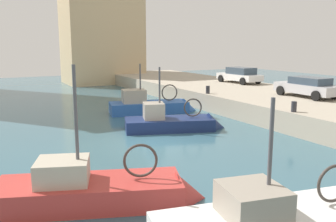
% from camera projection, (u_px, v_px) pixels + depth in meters
% --- Properties ---
extents(water_surface, '(80.00, 80.00, 0.00)m').
position_uv_depth(water_surface, '(150.00, 143.00, 17.66)').
color(water_surface, '#386070').
rests_on(water_surface, ground).
extents(quay_wall, '(9.00, 56.00, 1.20)m').
position_uv_depth(quay_wall, '(317.00, 110.00, 22.81)').
color(quay_wall, '#ADA08C').
rests_on(quay_wall, ground).
extents(fishing_boat_red, '(6.42, 3.72, 4.97)m').
position_uv_depth(fishing_boat_red, '(102.00, 201.00, 10.87)').
color(fishing_boat_red, '#BC3833').
rests_on(fishing_boat_red, ground).
extents(fishing_boat_navy, '(5.86, 3.44, 4.32)m').
position_uv_depth(fishing_boat_navy, '(176.00, 128.00, 20.29)').
color(fishing_boat_navy, navy).
rests_on(fishing_boat_navy, ground).
extents(fishing_boat_blue, '(6.33, 3.15, 4.25)m').
position_uv_depth(fishing_boat_blue, '(153.00, 111.00, 25.30)').
color(fishing_boat_blue, '#2D60B7').
rests_on(fishing_boat_blue, ground).
extents(parked_car_white, '(2.23, 4.42, 1.40)m').
position_uv_depth(parked_car_white, '(240.00, 75.00, 32.92)').
color(parked_car_white, silver).
rests_on(parked_car_white, quay_wall).
extents(parked_car_silver, '(1.91, 4.39, 1.33)m').
position_uv_depth(parked_car_silver, '(307.00, 87.00, 24.18)').
color(parked_car_silver, '#B7B7BC').
rests_on(parked_car_silver, quay_wall).
extents(mooring_bollard_south, '(0.28, 0.28, 0.55)m').
position_uv_depth(mooring_bollard_south, '(294.00, 107.00, 19.01)').
color(mooring_bollard_south, '#2D2D33').
rests_on(mooring_bollard_south, quay_wall).
extents(mooring_bollard_mid, '(0.28, 0.28, 0.55)m').
position_uv_depth(mooring_bollard_mid, '(208.00, 90.00, 25.98)').
color(mooring_bollard_mid, '#2D2D33').
rests_on(mooring_bollard_mid, quay_wall).
extents(waterfront_building_west, '(9.14, 6.45, 13.65)m').
position_uv_depth(waterfront_building_west, '(101.00, 25.00, 43.46)').
color(waterfront_building_west, '#D1B284').
rests_on(waterfront_building_west, ground).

